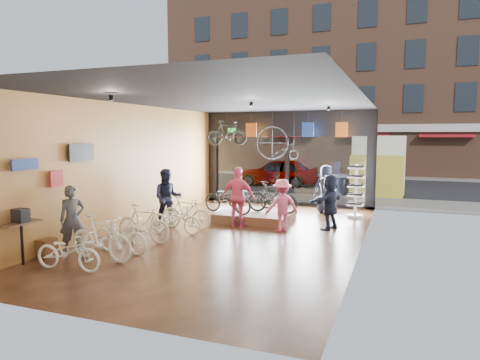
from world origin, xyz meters
The scene contains 36 objects.
ground_plane centered at (0.00, 0.00, -0.02)m, with size 7.00×12.00×0.04m, color black.
ceiling centered at (0.00, 0.00, 3.82)m, with size 7.00×12.00×0.04m, color black.
wall_left centered at (-3.52, 0.00, 1.90)m, with size 0.04×12.00×3.80m, color #AE7E32.
wall_right centered at (3.52, 0.00, 1.90)m, with size 0.04×12.00×3.80m, color beige.
wall_back centered at (0.00, -6.02, 1.90)m, with size 7.00×0.04×3.80m, color beige.
storefront centered at (0.00, 6.00, 1.90)m, with size 7.00×0.26×3.80m, color black, non-canonical shape.
exit_sign centered at (-2.40, 5.88, 3.05)m, with size 0.35×0.06×0.18m, color #198C26.
street_road centered at (0.00, 15.00, -0.01)m, with size 30.00×18.00×0.02m, color black.
sidewalk_near centered at (0.00, 7.20, 0.06)m, with size 30.00×2.40×0.12m, color slate.
sidewalk_far centered at (0.00, 19.00, 0.06)m, with size 30.00×2.00×0.12m, color slate.
opposite_building centered at (0.00, 21.50, 7.00)m, with size 26.00×5.00×14.00m, color brown.
street_car centered at (-2.08, 12.00, 0.77)m, with size 1.81×4.50×1.53m, color gray.
box_truck centered at (3.39, 11.00, 1.41)m, with size 2.38×7.14×2.81m, color silver, non-canonical shape.
floor_bike_0 centered at (-2.11, -4.19, 0.41)m, with size 0.54×1.55×0.81m, color white.
floor_bike_1 centered at (-1.93, -3.36, 0.52)m, with size 0.49×1.74×1.04m, color white.
floor_bike_2 centered at (-1.94, -2.64, 0.43)m, with size 0.57×1.63×0.86m, color white.
floor_bike_3 centered at (-1.98, -1.57, 0.50)m, with size 0.47×1.68×1.01m, color white.
floor_bike_4 centered at (-1.65, -0.43, 0.44)m, with size 0.58×1.67×0.88m, color white.
floor_bike_5 centered at (-1.67, 0.26, 0.50)m, with size 0.47×1.66×1.00m, color white.
display_platform centered at (-0.10, 2.14, 0.15)m, with size 2.40×1.80×0.30m, color #533420.
display_bike_left centered at (-0.87, 1.62, 0.78)m, with size 0.64×1.83×0.96m, color black.
display_bike_mid centered at (0.47, 2.19, 0.82)m, with size 0.49×1.73×1.04m, color black.
display_bike_right centered at (-0.40, 2.73, 0.73)m, with size 0.57×1.64×0.86m, color black.
customer_0 centered at (-3.00, -3.05, 0.82)m, with size 0.60×0.39×1.64m, color #3F3F44.
customer_1 centered at (-2.35, 0.33, 0.91)m, with size 0.88×0.69×1.81m, color #161C33.
customer_2 centered at (-0.29, 1.09, 0.94)m, with size 1.10×0.46×1.87m, color #CC4C72.
customer_3 centered at (1.13, 0.98, 0.77)m, with size 1.00×0.58×1.55m, color #CC4C72.
customer_4 centered at (1.84, 4.51, 0.88)m, with size 0.86×0.56×1.76m, color #161C33.
customer_5 centered at (2.41, 1.76, 0.84)m, with size 1.56×0.50×1.68m, color #161C33.
sunglasses_rack centered at (2.95, 3.96, 0.92)m, with size 0.54×0.44×1.83m, color white, non-canonical shape.
wall_merch centered at (-3.38, -3.50, 1.30)m, with size 0.40×2.40×2.60m, color navy, non-canonical shape.
penny_farthing centered at (-0.02, 4.75, 2.50)m, with size 1.61×0.06×1.29m, color black, non-canonical shape.
hung_bike centered at (-1.95, 4.20, 2.93)m, with size 0.45×1.58×0.95m, color black.
jersey_left centered at (-1.30, 5.20, 3.05)m, with size 0.45×0.03×0.55m, color #CC5919.
jersey_mid centered at (1.00, 5.20, 3.05)m, with size 0.45×0.03×0.55m, color #1E3F99.
jersey_right centered at (2.27, 5.20, 3.05)m, with size 0.45×0.03×0.55m, color #CC5919.
Camera 1 is at (4.35, -11.12, 2.84)m, focal length 32.00 mm.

